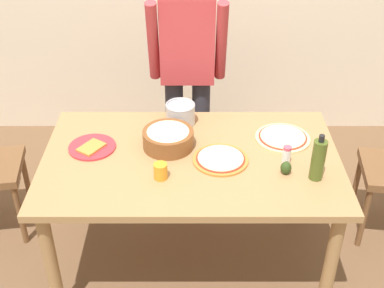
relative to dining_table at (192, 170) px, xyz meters
name	(u,v)px	position (x,y,z in m)	size (l,w,h in m)	color
ground	(192,257)	(0.00, 0.00, -0.67)	(8.00, 8.00, 0.00)	brown
dining_table	(192,170)	(0.00, 0.00, 0.00)	(1.60, 0.96, 0.76)	#A37A4C
person_cook	(188,66)	(-0.02, 0.76, 0.27)	(0.49, 0.25, 1.62)	#2D2D38
pizza_raw_on_board	(284,138)	(0.52, 0.18, 0.10)	(0.31, 0.31, 0.02)	beige
pizza_cooked_on_tray	(221,159)	(0.16, -0.03, 0.10)	(0.30, 0.30, 0.02)	#C67A33
plate_with_slice	(93,147)	(-0.54, 0.08, 0.10)	(0.26, 0.26, 0.02)	red
popcorn_bowl	(169,137)	(-0.13, 0.10, 0.15)	(0.28, 0.28, 0.11)	brown
olive_oil_bottle	(319,160)	(0.63, -0.18, 0.20)	(0.07, 0.07, 0.26)	#47561E
steel_pot	(181,114)	(-0.06, 0.35, 0.16)	(0.17, 0.17, 0.13)	#B7B7BC
cup_orange	(161,171)	(-0.15, -0.18, 0.13)	(0.07, 0.07, 0.09)	orange
salt_shaker	(288,155)	(0.50, -0.06, 0.14)	(0.04, 0.04, 0.11)	white
avocado	(287,168)	(0.48, -0.15, 0.13)	(0.06, 0.06, 0.07)	#2D4219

